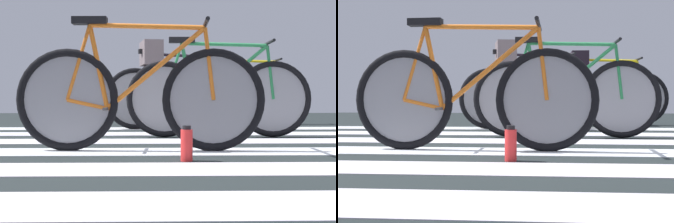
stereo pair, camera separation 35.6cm
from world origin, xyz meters
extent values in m
cube|color=#212829|center=(0.00, 0.00, 0.01)|extent=(18.00, 14.00, 0.02)
cube|color=silver|center=(0.06, -2.03, 0.02)|extent=(5.20, 0.44, 0.00)
cube|color=silver|center=(0.06, -1.24, 0.02)|extent=(5.20, 0.44, 0.00)
cube|color=silver|center=(0.15, -0.49, 0.02)|extent=(5.20, 0.44, 0.00)
cube|color=silver|center=(0.11, 0.25, 0.02)|extent=(5.20, 0.44, 0.00)
cube|color=silver|center=(-0.02, 1.02, 0.02)|extent=(5.20, 0.44, 0.00)
cube|color=silver|center=(0.07, 1.79, 0.02)|extent=(5.20, 0.44, 0.00)
torus|color=black|center=(-0.73, -0.43, 0.38)|extent=(0.72, 0.08, 0.72)
torus|color=black|center=(0.29, -0.46, 0.38)|extent=(0.72, 0.08, 0.72)
cylinder|color=gray|center=(-0.73, -0.43, 0.38)|extent=(0.61, 0.03, 0.61)
cylinder|color=gray|center=(0.29, -0.46, 0.38)|extent=(0.61, 0.03, 0.61)
cylinder|color=orange|center=(-0.17, -0.44, 0.89)|extent=(0.80, 0.06, 0.05)
cylinder|color=orange|center=(-0.11, -0.45, 0.60)|extent=(0.70, 0.06, 0.59)
cylinder|color=orange|center=(-0.51, -0.43, 0.61)|extent=(0.15, 0.04, 0.59)
cylinder|color=orange|center=(-0.59, -0.43, 0.35)|extent=(0.29, 0.04, 0.09)
cylinder|color=orange|center=(-0.65, -0.43, 0.64)|extent=(0.19, 0.03, 0.53)
cylinder|color=orange|center=(0.26, -0.46, 0.63)|extent=(0.09, 0.03, 0.50)
cube|color=black|center=(-0.57, -0.43, 0.93)|extent=(0.24, 0.10, 0.05)
cylinder|color=black|center=(0.23, -0.46, 0.90)|extent=(0.05, 0.52, 0.03)
cylinder|color=#4C4C51|center=(-0.45, -0.43, 0.32)|extent=(0.03, 0.34, 0.02)
torus|color=black|center=(-0.03, 0.64, 0.38)|extent=(0.72, 0.06, 0.72)
torus|color=black|center=(0.99, 0.63, 0.38)|extent=(0.72, 0.06, 0.72)
cylinder|color=gray|center=(-0.03, 0.64, 0.38)|extent=(0.61, 0.01, 0.61)
cylinder|color=gray|center=(0.99, 0.63, 0.38)|extent=(0.61, 0.01, 0.61)
cylinder|color=#278048|center=(0.53, 0.63, 0.89)|extent=(0.80, 0.04, 0.05)
cylinder|color=#278048|center=(0.59, 0.63, 0.60)|extent=(0.70, 0.04, 0.59)
cylinder|color=#278048|center=(0.19, 0.64, 0.61)|extent=(0.15, 0.04, 0.59)
cylinder|color=#278048|center=(0.11, 0.64, 0.35)|extent=(0.29, 0.03, 0.09)
cylinder|color=#278048|center=(0.05, 0.64, 0.64)|extent=(0.18, 0.03, 0.53)
cylinder|color=#278048|center=(0.96, 0.63, 0.63)|extent=(0.09, 0.03, 0.50)
cube|color=black|center=(0.13, 0.64, 0.93)|extent=(0.24, 0.09, 0.05)
cylinder|color=black|center=(0.93, 0.63, 0.90)|extent=(0.03, 0.52, 0.03)
cylinder|color=#4C4C51|center=(0.25, 0.64, 0.32)|extent=(0.02, 0.34, 0.02)
torus|color=black|center=(-0.36, 1.70, 0.38)|extent=(0.71, 0.18, 0.72)
torus|color=black|center=(0.65, 1.88, 0.38)|extent=(0.71, 0.18, 0.72)
cylinder|color=gray|center=(-0.36, 1.70, 0.38)|extent=(0.60, 0.11, 0.61)
cylinder|color=gray|center=(0.65, 1.88, 0.38)|extent=(0.60, 0.11, 0.61)
cylinder|color=black|center=(0.19, 1.80, 0.89)|extent=(0.79, 0.18, 0.05)
cylinder|color=black|center=(0.25, 1.81, 0.60)|extent=(0.70, 0.16, 0.59)
cylinder|color=black|center=(-0.14, 1.74, 0.61)|extent=(0.16, 0.06, 0.59)
cylinder|color=black|center=(-0.22, 1.72, 0.35)|extent=(0.29, 0.08, 0.09)
cylinder|color=black|center=(-0.28, 1.71, 0.64)|extent=(0.19, 0.06, 0.53)
cylinder|color=black|center=(0.62, 1.88, 0.63)|extent=(0.09, 0.04, 0.50)
cube|color=black|center=(-0.20, 1.73, 0.93)|extent=(0.25, 0.13, 0.05)
cylinder|color=black|center=(0.59, 1.87, 0.90)|extent=(0.12, 0.52, 0.03)
cylinder|color=#4C4C51|center=(-0.08, 1.75, 0.32)|extent=(0.08, 0.34, 0.02)
cylinder|color=brown|center=(-0.20, 1.87, 0.54)|extent=(0.11, 0.11, 0.94)
cylinder|color=brown|center=(-0.15, 1.60, 0.54)|extent=(0.11, 0.11, 0.94)
cube|color=#685A5E|center=(-0.17, 1.73, 0.91)|extent=(0.29, 0.44, 0.28)
cube|color=maroon|center=(-0.13, 1.88, 0.06)|extent=(0.27, 0.14, 0.07)
cube|color=maroon|center=(-0.08, 1.61, 0.06)|extent=(0.27, 0.14, 0.07)
torus|color=black|center=(0.56, 2.58, 0.38)|extent=(0.72, 0.07, 0.72)
torus|color=black|center=(1.58, 2.60, 0.38)|extent=(0.72, 0.07, 0.72)
cylinder|color=gray|center=(0.56, 2.58, 0.38)|extent=(0.61, 0.02, 0.61)
cylinder|color=gray|center=(1.58, 2.60, 0.38)|extent=(0.61, 0.02, 0.61)
cylinder|color=yellow|center=(1.12, 2.59, 0.89)|extent=(0.80, 0.05, 0.05)
cylinder|color=yellow|center=(1.18, 2.59, 0.60)|extent=(0.70, 0.04, 0.59)
cylinder|color=yellow|center=(0.78, 2.59, 0.61)|extent=(0.15, 0.04, 0.59)
cylinder|color=yellow|center=(0.70, 2.59, 0.35)|extent=(0.29, 0.03, 0.09)
cylinder|color=yellow|center=(0.64, 2.59, 0.64)|extent=(0.18, 0.03, 0.53)
cylinder|color=yellow|center=(1.55, 2.60, 0.63)|extent=(0.09, 0.03, 0.50)
cube|color=black|center=(0.72, 2.59, 0.93)|extent=(0.24, 0.09, 0.05)
cylinder|color=black|center=(1.52, 2.60, 0.90)|extent=(0.04, 0.52, 0.03)
cylinder|color=#4C4C51|center=(0.84, 2.59, 0.32)|extent=(0.03, 0.34, 0.02)
cylinder|color=tan|center=(0.75, 2.73, 0.52)|extent=(0.11, 0.11, 0.89)
cylinder|color=tan|center=(0.76, 2.45, 0.52)|extent=(0.11, 0.11, 0.89)
cube|color=black|center=(0.75, 2.59, 0.86)|extent=(0.23, 0.41, 0.28)
cube|color=#646253|center=(0.82, 2.73, 0.06)|extent=(0.26, 0.10, 0.07)
cube|color=#646253|center=(0.83, 2.45, 0.06)|extent=(0.26, 0.10, 0.07)
cylinder|color=red|center=(0.08, -0.94, 0.11)|extent=(0.07, 0.07, 0.19)
cylinder|color=black|center=(0.08, -0.94, 0.22)|extent=(0.05, 0.05, 0.02)
camera|label=1|loc=(-0.09, -3.62, 0.40)|focal=48.76mm
camera|label=2|loc=(0.26, -3.62, 0.40)|focal=48.76mm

